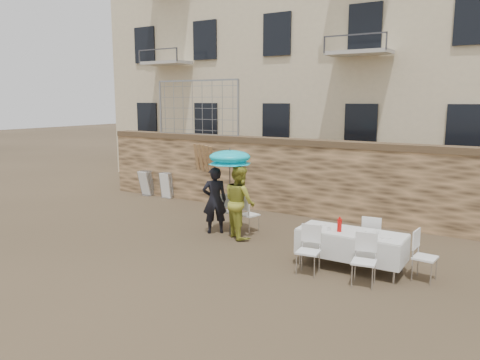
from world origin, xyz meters
The scene contains 17 objects.
ground centered at (0.00, 0.00, 0.00)m, with size 80.00×80.00×0.00m, color brown.
stone_wall centered at (0.00, 5.00, 1.10)m, with size 13.00×0.50×2.20m, color olive.
chain_link_fence centered at (-3.00, 5.00, 3.10)m, with size 3.20×0.06×1.80m, color gray, non-canonical shape.
man_suit centered at (-0.22, 1.98, 0.85)m, with size 0.62×0.41×1.71m, color black.
woman_dress centered at (0.53, 1.98, 0.90)m, with size 0.88×0.68×1.80m, color #D2D240.
umbrella centered at (0.18, 2.08, 1.91)m, with size 1.07×1.07×2.03m.
couple_chair_left centered at (-0.22, 2.53, 0.48)m, with size 0.48×0.48×0.96m, color white, non-canonical shape.
couple_chair_right centered at (0.48, 2.53, 0.48)m, with size 0.48×0.48×0.96m, color white, non-canonical shape.
banquet_table centered at (3.58, 1.30, 0.73)m, with size 2.10×0.85×0.78m.
soda_bottle centered at (3.38, 1.15, 0.91)m, with size 0.09×0.09×0.26m, color red.
table_chair_front_left centered at (2.98, 0.55, 0.48)m, with size 0.48×0.48×0.96m, color white, non-canonical shape.
table_chair_front_right centered at (4.08, 0.55, 0.48)m, with size 0.48×0.48×0.96m, color white, non-canonical shape.
table_chair_back centered at (3.78, 2.10, 0.48)m, with size 0.48×0.48×0.96m, color white, non-canonical shape.
table_chair_side centered at (4.98, 1.40, 0.48)m, with size 0.48×0.48×0.96m, color white, non-canonical shape.
chair_stack_left centered at (-5.00, 4.71, 0.46)m, with size 0.46×0.40×0.92m, color white, non-canonical shape.
chair_stack_right centered at (-4.10, 4.71, 0.46)m, with size 0.46×0.32×0.92m, color white, non-canonical shape.
wood_planks centered at (-2.50, 4.78, 1.00)m, with size 0.70×0.20×2.00m, color #A37749, non-canonical shape.
Camera 1 is at (6.45, -7.56, 3.37)m, focal length 35.00 mm.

